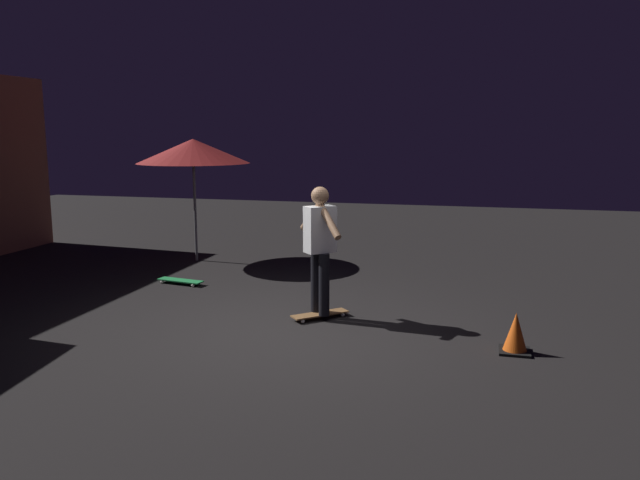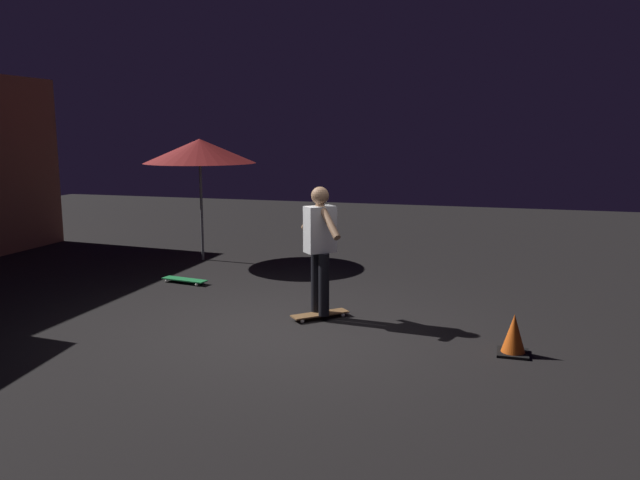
# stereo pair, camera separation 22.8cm
# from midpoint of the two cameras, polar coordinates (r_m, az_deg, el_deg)

# --- Properties ---
(ground_plane) EXTENTS (28.00, 28.00, 0.00)m
(ground_plane) POSITION_cam_midpoint_polar(r_m,az_deg,el_deg) (7.90, -1.76, -8.15)
(ground_plane) COLOR black
(patio_umbrella) EXTENTS (2.10, 2.10, 2.30)m
(patio_umbrella) POSITION_cam_midpoint_polar(r_m,az_deg,el_deg) (12.08, -10.30, 7.92)
(patio_umbrella) COLOR slate
(patio_umbrella) RESTS_ON ground_plane
(skateboard_ridden) EXTENTS (0.68, 0.70, 0.07)m
(skateboard_ridden) POSITION_cam_midpoint_polar(r_m,az_deg,el_deg) (8.36, 0.79, -6.74)
(skateboard_ridden) COLOR olive
(skateboard_ridden) RESTS_ON ground_plane
(skateboard_spare) EXTENTS (0.32, 0.80, 0.07)m
(skateboard_spare) POSITION_cam_midpoint_polar(r_m,az_deg,el_deg) (10.46, -11.54, -3.55)
(skateboard_spare) COLOR green
(skateboard_spare) RESTS_ON ground_plane
(skater) EXTENTS (0.77, 0.74, 1.67)m
(skater) POSITION_cam_midpoint_polar(r_m,az_deg,el_deg) (8.13, 0.80, -0.09)
(skater) COLOR black
(skater) RESTS_ON skateboard_ridden
(traffic_cone) EXTENTS (0.34, 0.34, 0.46)m
(traffic_cone) POSITION_cam_midpoint_polar(r_m,az_deg,el_deg) (7.36, 17.98, -8.27)
(traffic_cone) COLOR black
(traffic_cone) RESTS_ON ground_plane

